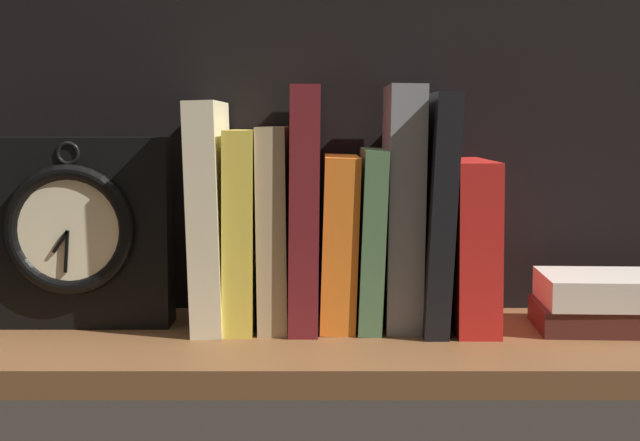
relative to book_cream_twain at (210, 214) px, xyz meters
The scene contains 13 objects.
ground_plane 19.44cm from the book_cream_twain, 19.12° to the right, with size 81.88×28.78×2.50cm, color brown.
back_panel 18.60cm from the book_cream_twain, 32.84° to the left, with size 81.88×1.20×39.93cm, color black.
book_cream_twain is the anchor object (origin of this frame).
book_yellow_seinlanguage 3.60cm from the book_cream_twain, ahead, with size 2.94×14.48×20.07cm, color gold.
book_tan_shortstories 6.66cm from the book_cream_twain, ahead, with size 2.92×13.62×20.40cm, color tan.
book_maroon_dawkins 9.79cm from the book_cream_twain, ahead, with size 2.91×14.87×24.44cm, color maroon.
book_orange_pandolfini 13.54cm from the book_cream_twain, ahead, with size 3.50×12.79×17.42cm, color orange.
book_green_romantic 16.65cm from the book_cream_twain, ahead, with size 2.33×13.55×18.12cm, color #476B44.
book_gray_chess 19.74cm from the book_cream_twain, ahead, with size 3.57×12.50×24.55cm, color gray.
book_black_skeptic 23.01cm from the book_cream_twain, ahead, with size 2.40×16.74×23.72cm, color black.
book_red_requiem 26.76cm from the book_cream_twain, ahead, with size 4.18×16.57×17.01cm, color red.
framed_clock 13.84cm from the book_cream_twain, behind, with size 19.35×6.51×19.35cm.
book_stack_side 42.12cm from the book_cream_twain, ahead, with size 16.35×11.86×5.56cm.
Camera 1 is at (-2.62, -93.17, 20.80)cm, focal length 53.80 mm.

